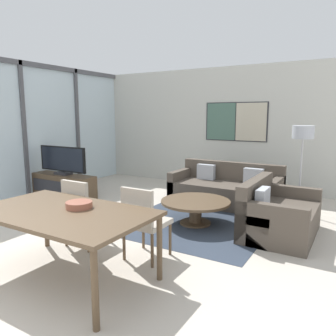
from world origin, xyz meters
TOP-DOWN VIEW (x-y plane):
  - wall_back at (0.01, 5.97)m, footprint 7.30×0.09m
  - window_wall_left at (-3.14, 2.98)m, footprint 0.07×5.97m
  - area_rug at (0.78, 3.13)m, footprint 2.24×2.20m
  - tv_console at (-2.38, 3.31)m, footprint 1.51×0.42m
  - television at (-2.38, 3.31)m, footprint 1.28×0.20m
  - sofa_main at (0.78, 4.49)m, footprint 2.04×0.91m
  - sofa_side at (1.97, 3.32)m, footprint 0.91×1.37m
  - coffee_table at (0.78, 3.13)m, footprint 1.09×1.09m
  - dining_table at (0.36, 0.85)m, footprint 1.87×1.08m
  - dining_chair_left at (-0.10, 1.59)m, footprint 0.46×0.46m
  - dining_chair_centre at (0.82, 1.64)m, footprint 0.46×0.46m
  - fruit_bowl at (0.44, 1.01)m, footprint 0.28×0.28m
  - floor_lamp at (2.09, 4.54)m, footprint 0.35×0.35m

SIDE VIEW (x-z plane):
  - area_rug at x=0.78m, z-range 0.00..0.01m
  - tv_console at x=-2.38m, z-range 0.00..0.47m
  - sofa_main at x=0.78m, z-range -0.13..0.66m
  - sofa_side at x=1.97m, z-range -0.12..0.66m
  - coffee_table at x=0.78m, z-range 0.10..0.48m
  - dining_chair_left at x=-0.10m, z-range 0.06..0.95m
  - dining_chair_centre at x=0.82m, z-range 0.06..0.95m
  - dining_table at x=0.36m, z-range 0.31..1.05m
  - television at x=-2.38m, z-range 0.47..1.06m
  - fruit_bowl at x=0.44m, z-range 0.75..0.81m
  - floor_lamp at x=2.09m, z-range 0.54..2.07m
  - wall_back at x=0.01m, z-range 0.01..2.81m
  - window_wall_left at x=-3.14m, z-range 0.13..2.93m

